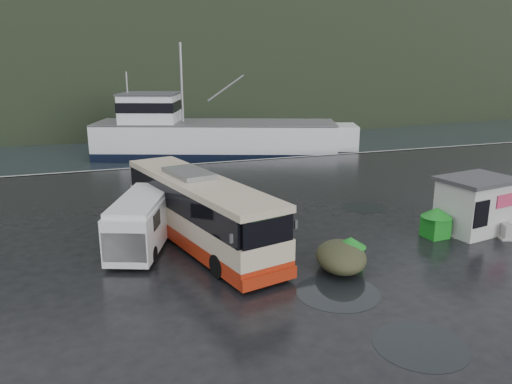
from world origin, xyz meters
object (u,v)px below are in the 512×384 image
object	(u,v)px
jersey_barrier_a	(467,234)
jersey_barrier_b	(503,236)
coach_bus	(200,243)
waste_bin_left	(349,267)
white_van	(144,247)
waste_bin_right	(434,237)
dome_tent	(340,269)
jersey_barrier_c	(447,233)
ticket_kiosk	(472,231)
fishing_trawler	(216,143)

from	to	relation	value
jersey_barrier_a	jersey_barrier_b	bearing A→B (deg)	-31.30
coach_bus	waste_bin_left	distance (m)	7.11
white_van	waste_bin_right	distance (m)	13.91
white_van	jersey_barrier_a	bearing A→B (deg)	8.93
dome_tent	jersey_barrier_c	bearing A→B (deg)	17.72
coach_bus	jersey_barrier_c	bearing A→B (deg)	-26.32
ticket_kiosk	waste_bin_left	bearing A→B (deg)	-176.10
waste_bin_right	fishing_trawler	xyz separation A→B (m)	(-3.16, 30.33, 0.00)
fishing_trawler	waste_bin_left	bearing A→B (deg)	-74.47
coach_bus	jersey_barrier_c	world-z (taller)	coach_bus
jersey_barrier_b	jersey_barrier_c	xyz separation A→B (m)	(-2.26, 1.31, 0.00)
coach_bus	jersey_barrier_a	bearing A→B (deg)	-27.45
coach_bus	waste_bin_left	bearing A→B (deg)	-56.05
waste_bin_left	jersey_barrier_b	size ratio (longest dim) A/B	0.91
dome_tent	coach_bus	bearing A→B (deg)	134.41
white_van	waste_bin_left	distance (m)	9.31
dome_tent	jersey_barrier_a	bearing A→B (deg)	12.91
jersey_barrier_c	ticket_kiosk	bearing A→B (deg)	-9.21
waste_bin_right	dome_tent	distance (m)	6.48
waste_bin_left	jersey_barrier_a	world-z (taller)	waste_bin_left
waste_bin_right	jersey_barrier_c	distance (m)	1.02
ticket_kiosk	fishing_trawler	xyz separation A→B (m)	(-5.49, 30.24, 0.00)
coach_bus	jersey_barrier_c	size ratio (longest dim) A/B	7.25
white_van	jersey_barrier_b	xyz separation A→B (m)	(16.78, -4.15, 0.00)
dome_tent	fishing_trawler	xyz separation A→B (m)	(3.01, 32.30, 0.00)
fishing_trawler	jersey_barrier_b	bearing A→B (deg)	-58.44
white_van	ticket_kiosk	world-z (taller)	ticket_kiosk
waste_bin_left	jersey_barrier_b	xyz separation A→B (m)	(8.92, 0.85, 0.00)
coach_bus	dome_tent	bearing A→B (deg)	-59.57
jersey_barrier_a	jersey_barrier_c	distance (m)	0.96
coach_bus	waste_bin_right	world-z (taller)	coach_bus
waste_bin_right	ticket_kiosk	bearing A→B (deg)	2.31
fishing_trawler	white_van	bearing A→B (deg)	-90.89
ticket_kiosk	jersey_barrier_a	world-z (taller)	ticket_kiosk
jersey_barrier_c	fishing_trawler	bearing A→B (deg)	97.84
waste_bin_right	ticket_kiosk	xyz separation A→B (m)	(2.32, 0.09, 0.00)
coach_bus	ticket_kiosk	size ratio (longest dim) A/B	3.32
dome_tent	ticket_kiosk	size ratio (longest dim) A/B	0.81
waste_bin_left	jersey_barrier_a	xyz separation A→B (m)	(7.51, 1.70, 0.00)
coach_bus	jersey_barrier_b	xyz separation A→B (m)	(14.20, -3.92, 0.00)
coach_bus	dome_tent	xyz separation A→B (m)	(4.80, -4.89, 0.00)
ticket_kiosk	jersey_barrier_c	bearing A→B (deg)	161.12
coach_bus	dome_tent	world-z (taller)	coach_bus
white_van	jersey_barrier_c	bearing A→B (deg)	9.96
coach_bus	ticket_kiosk	xyz separation A→B (m)	(13.30, -2.83, 0.00)
ticket_kiosk	jersey_barrier_a	xyz separation A→B (m)	(-0.51, -0.23, 0.00)
waste_bin_left	jersey_barrier_c	size ratio (longest dim) A/B	0.81
jersey_barrier_b	jersey_barrier_c	distance (m)	2.61
waste_bin_right	ticket_kiosk	world-z (taller)	ticket_kiosk
jersey_barrier_a	jersey_barrier_b	world-z (taller)	jersey_barrier_b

